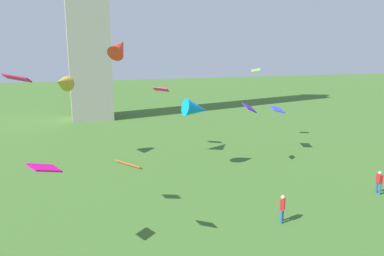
{
  "coord_description": "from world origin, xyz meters",
  "views": [
    {
      "loc": [
        -9.28,
        -4.56,
        9.96
      ],
      "look_at": [
        -1.89,
        17.45,
        5.06
      ],
      "focal_mm": 35.04,
      "sensor_mm": 36.0,
      "label": 1
    }
  ],
  "objects_px": {
    "kite_flying_3": "(119,47)",
    "kite_flying_5": "(62,83)",
    "person_2": "(282,207)",
    "kite_flying_7": "(196,109)",
    "kite_flying_4": "(161,89)",
    "kite_flying_8": "(249,108)",
    "kite_flying_2": "(277,109)",
    "person_0": "(379,181)",
    "kite_flying_1": "(17,78)",
    "kite_flying_6": "(129,165)",
    "kite_flying_0": "(44,168)",
    "kite_flying_9": "(256,70)"
  },
  "relations": [
    {
      "from": "kite_flying_3",
      "to": "kite_flying_5",
      "type": "xyz_separation_m",
      "value": [
        -4.74,
        1.62,
        -2.96
      ]
    },
    {
      "from": "person_2",
      "to": "kite_flying_7",
      "type": "relative_size",
      "value": 0.69
    },
    {
      "from": "kite_flying_4",
      "to": "kite_flying_8",
      "type": "height_order",
      "value": "kite_flying_4"
    },
    {
      "from": "kite_flying_2",
      "to": "kite_flying_4",
      "type": "relative_size",
      "value": 1.06
    },
    {
      "from": "kite_flying_4",
      "to": "person_0",
      "type": "bearing_deg",
      "value": 155.3
    },
    {
      "from": "kite_flying_5",
      "to": "kite_flying_7",
      "type": "relative_size",
      "value": 1.02
    },
    {
      "from": "kite_flying_1",
      "to": "kite_flying_6",
      "type": "bearing_deg",
      "value": -19.65
    },
    {
      "from": "kite_flying_1",
      "to": "kite_flying_2",
      "type": "bearing_deg",
      "value": 40.86
    },
    {
      "from": "kite_flying_3",
      "to": "kite_flying_7",
      "type": "xyz_separation_m",
      "value": [
        5.54,
        -3.61,
        -4.94
      ]
    },
    {
      "from": "person_2",
      "to": "kite_flying_3",
      "type": "distance_m",
      "value": 18.6
    },
    {
      "from": "kite_flying_0",
      "to": "kite_flying_9",
      "type": "distance_m",
      "value": 27.46
    },
    {
      "from": "kite_flying_4",
      "to": "kite_flying_6",
      "type": "relative_size",
      "value": 1.24
    },
    {
      "from": "person_0",
      "to": "kite_flying_4",
      "type": "height_order",
      "value": "kite_flying_4"
    },
    {
      "from": "kite_flying_6",
      "to": "kite_flying_7",
      "type": "bearing_deg",
      "value": 82.96
    },
    {
      "from": "person_2",
      "to": "kite_flying_7",
      "type": "xyz_separation_m",
      "value": [
        -1.54,
        10.95,
        4.23
      ]
    },
    {
      "from": "person_0",
      "to": "person_2",
      "type": "distance_m",
      "value": 8.99
    },
    {
      "from": "kite_flying_3",
      "to": "kite_flying_9",
      "type": "bearing_deg",
      "value": -133.3
    },
    {
      "from": "kite_flying_6",
      "to": "kite_flying_7",
      "type": "relative_size",
      "value": 0.58
    },
    {
      "from": "kite_flying_1",
      "to": "kite_flying_7",
      "type": "height_order",
      "value": "kite_flying_1"
    },
    {
      "from": "kite_flying_2",
      "to": "kite_flying_5",
      "type": "bearing_deg",
      "value": 97.52
    },
    {
      "from": "person_0",
      "to": "kite_flying_0",
      "type": "relative_size",
      "value": 1.04
    },
    {
      "from": "kite_flying_1",
      "to": "kite_flying_4",
      "type": "bearing_deg",
      "value": 67.5
    },
    {
      "from": "person_2",
      "to": "kite_flying_1",
      "type": "distance_m",
      "value": 16.2
    },
    {
      "from": "kite_flying_8",
      "to": "kite_flying_9",
      "type": "bearing_deg",
      "value": 35.38
    },
    {
      "from": "kite_flying_5",
      "to": "person_2",
      "type": "bearing_deg",
      "value": -28.7
    },
    {
      "from": "person_2",
      "to": "kite_flying_6",
      "type": "distance_m",
      "value": 9.48
    },
    {
      "from": "kite_flying_4",
      "to": "kite_flying_8",
      "type": "xyz_separation_m",
      "value": [
        5.72,
        -7.51,
        -0.98
      ]
    },
    {
      "from": "kite_flying_4",
      "to": "kite_flying_8",
      "type": "distance_m",
      "value": 9.49
    },
    {
      "from": "kite_flying_1",
      "to": "kite_flying_8",
      "type": "relative_size",
      "value": 1.07
    },
    {
      "from": "kite_flying_6",
      "to": "kite_flying_1",
      "type": "bearing_deg",
      "value": 171.29
    },
    {
      "from": "kite_flying_6",
      "to": "kite_flying_9",
      "type": "height_order",
      "value": "kite_flying_9"
    },
    {
      "from": "kite_flying_5",
      "to": "kite_flying_2",
      "type": "bearing_deg",
      "value": 18.19
    },
    {
      "from": "kite_flying_6",
      "to": "kite_flying_9",
      "type": "xyz_separation_m",
      "value": [
        16.47,
        18.12,
        3.37
      ]
    },
    {
      "from": "kite_flying_1",
      "to": "kite_flying_9",
      "type": "bearing_deg",
      "value": 49.75
    },
    {
      "from": "kite_flying_5",
      "to": "kite_flying_7",
      "type": "bearing_deg",
      "value": -1.79
    },
    {
      "from": "kite_flying_1",
      "to": "kite_flying_5",
      "type": "relative_size",
      "value": 0.56
    },
    {
      "from": "person_2",
      "to": "kite_flying_1",
      "type": "bearing_deg",
      "value": -64.0
    },
    {
      "from": "kite_flying_9",
      "to": "kite_flying_0",
      "type": "bearing_deg",
      "value": -110.07
    },
    {
      "from": "kite_flying_0",
      "to": "kite_flying_1",
      "type": "xyz_separation_m",
      "value": [
        -1.18,
        3.66,
        3.83
      ]
    },
    {
      "from": "person_2",
      "to": "kite_flying_6",
      "type": "xyz_separation_m",
      "value": [
        -8.83,
        0.01,
        3.46
      ]
    },
    {
      "from": "person_0",
      "to": "kite_flying_7",
      "type": "bearing_deg",
      "value": -121.89
    },
    {
      "from": "kite_flying_4",
      "to": "kite_flying_8",
      "type": "bearing_deg",
      "value": 156.38
    },
    {
      "from": "kite_flying_4",
      "to": "kite_flying_8",
      "type": "relative_size",
      "value": 1.33
    },
    {
      "from": "kite_flying_3",
      "to": "kite_flying_2",
      "type": "bearing_deg",
      "value": -149.93
    },
    {
      "from": "person_0",
      "to": "kite_flying_2",
      "type": "xyz_separation_m",
      "value": [
        -1.01,
        12.06,
        3.29
      ]
    },
    {
      "from": "kite_flying_9",
      "to": "kite_flying_4",
      "type": "bearing_deg",
      "value": -149.19
    },
    {
      "from": "kite_flying_3",
      "to": "kite_flying_8",
      "type": "xyz_separation_m",
      "value": [
        9.97,
        -4.43,
        -4.94
      ]
    },
    {
      "from": "person_2",
      "to": "kite_flying_3",
      "type": "height_order",
      "value": "kite_flying_3"
    },
    {
      "from": "person_0",
      "to": "kite_flying_0",
      "type": "distance_m",
      "value": 21.91
    },
    {
      "from": "kite_flying_6",
      "to": "kite_flying_7",
      "type": "xyz_separation_m",
      "value": [
        7.29,
        10.94,
        0.77
      ]
    }
  ]
}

